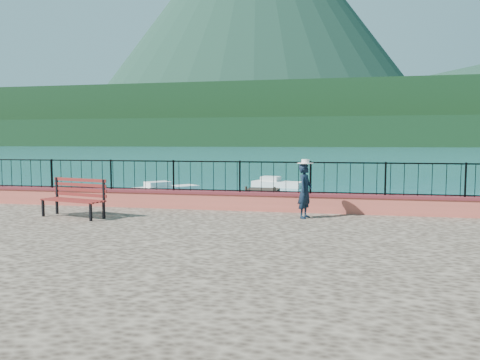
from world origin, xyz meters
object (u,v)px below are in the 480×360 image
at_px(park_bench, 74,206).
at_px(boat_4, 278,182).
at_px(boat_0, 183,214).
at_px(boat_3, 167,187).
at_px(person, 305,191).

bearing_deg(park_bench, boat_4, 96.64).
height_order(park_bench, boat_0, park_bench).
height_order(boat_0, boat_3, same).
bearing_deg(boat_0, boat_3, 90.59).
height_order(person, boat_4, person).
bearing_deg(boat_4, boat_3, -127.04).
distance_m(park_bench, boat_4, 22.44).
xyz_separation_m(person, boat_4, (-3.43, 20.98, -1.57)).
bearing_deg(boat_3, person, -105.49).
height_order(park_bench, boat_3, park_bench).
height_order(person, boat_0, person).
relative_size(park_bench, boat_3, 0.49).
height_order(park_bench, boat_4, park_bench).
xyz_separation_m(person, boat_3, (-10.05, 15.59, -1.57)).
bearing_deg(boat_3, park_bench, -126.31).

